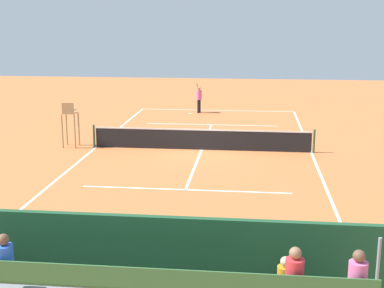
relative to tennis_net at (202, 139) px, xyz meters
The scene contains 11 objects.
ground_plane 0.50m from the tennis_net, ahead, with size 60.00×60.00×0.00m, color #C66B38.
court_line_markings 0.50m from the tennis_net, 90.00° to the right, with size 10.10×22.20×0.01m.
tennis_net is the anchor object (origin of this frame).
backdrop_wall 14.01m from the tennis_net, 90.00° to the left, with size 18.00×0.16×2.00m, color #1E4C2D.
umpire_chair 6.25m from the tennis_net, ahead, with size 0.67×0.67×2.14m.
courtside_bench 13.48m from the tennis_net, 100.13° to the left, with size 1.80×0.40×0.93m.
equipment_bag 13.41m from the tennis_net, 92.27° to the left, with size 0.90×0.36×0.36m, color #B22D2D.
tennis_player 10.01m from the tennis_net, 83.64° to the right, with size 0.45×0.56×1.93m.
tennis_racket 9.71m from the tennis_net, 80.41° to the right, with size 0.32×0.57×0.03m.
tennis_ball_near 7.43m from the tennis_net, 85.86° to the right, with size 0.07×0.07×0.07m, color #CCDB33.
tennis_ball_far 9.26m from the tennis_net, 84.63° to the right, with size 0.07×0.07×0.07m, color #CCDB33.
Camera 1 is at (-2.28, 24.43, 6.00)m, focal length 51.01 mm.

